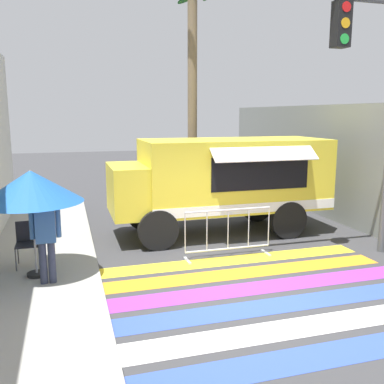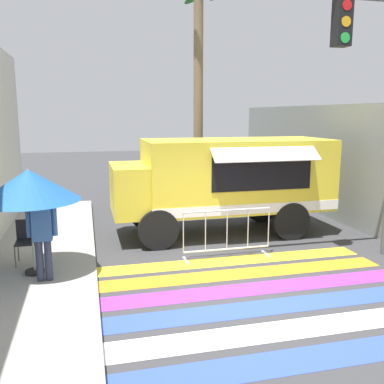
% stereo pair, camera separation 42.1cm
% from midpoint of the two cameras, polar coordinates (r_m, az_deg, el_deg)
% --- Properties ---
extents(ground_plane, '(60.00, 60.00, 0.00)m').
position_cam_midpoint_polar(ground_plane, '(8.18, 7.80, -12.15)').
color(ground_plane, '#38383A').
extents(concrete_wall_right, '(0.20, 16.00, 3.39)m').
position_cam_midpoint_polar(concrete_wall_right, '(12.53, 22.42, 3.05)').
color(concrete_wall_right, gray).
rests_on(concrete_wall_right, ground_plane).
extents(crosswalk_painted, '(6.40, 4.36, 0.01)m').
position_cam_midpoint_polar(crosswalk_painted, '(7.65, 9.59, -13.82)').
color(crosswalk_painted, '#334FB2').
rests_on(crosswalk_painted, ground_plane).
extents(food_truck, '(5.61, 2.50, 2.48)m').
position_cam_midpoint_polar(food_truck, '(11.10, 4.92, 1.88)').
color(food_truck, yellow).
rests_on(food_truck, ground_plane).
extents(traffic_signal_pole, '(4.28, 0.29, 5.80)m').
position_cam_midpoint_polar(traffic_signal_pole, '(9.81, 23.14, 14.49)').
color(traffic_signal_pole, '#515456').
rests_on(traffic_signal_pole, ground_plane).
extents(patio_umbrella, '(1.85, 1.85, 1.99)m').
position_cam_midpoint_polar(patio_umbrella, '(8.30, -19.57, 0.81)').
color(patio_umbrella, black).
rests_on(patio_umbrella, sidewalk_left).
extents(folding_chair, '(0.45, 0.45, 0.88)m').
position_cam_midpoint_polar(folding_chair, '(9.22, -19.86, -5.71)').
color(folding_chair, '#4C4C51').
rests_on(folding_chair, sidewalk_left).
extents(vendor_person, '(0.53, 0.21, 1.61)m').
position_cam_midpoint_polar(vendor_person, '(8.03, -17.93, -5.10)').
color(vendor_person, '#2D3347').
rests_on(vendor_person, sidewalk_left).
extents(barricade_front, '(1.98, 0.44, 1.09)m').
position_cam_midpoint_polar(barricade_front, '(9.42, 5.97, -5.61)').
color(barricade_front, '#B7BABF').
rests_on(barricade_front, ground_plane).
extents(palm_tree, '(2.04, 2.10, 7.46)m').
position_cam_midpoint_polar(palm_tree, '(14.00, 1.93, 19.17)').
color(palm_tree, '#7A664C').
rests_on(palm_tree, ground_plane).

